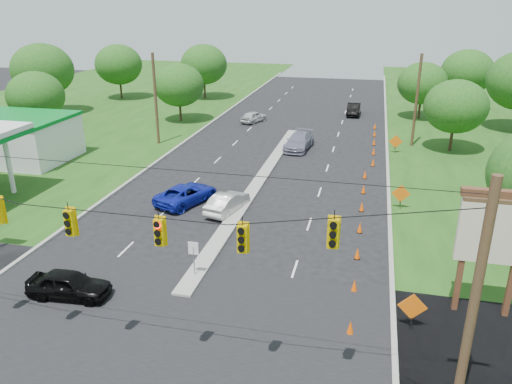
% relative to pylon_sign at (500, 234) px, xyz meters
% --- Properties ---
extents(ground, '(160.00, 160.00, 0.00)m').
position_rel_pylon_sign_xyz_m(ground, '(-14.31, -6.20, -4.00)').
color(ground, black).
rests_on(ground, ground).
extents(cross_street, '(160.00, 14.00, 0.02)m').
position_rel_pylon_sign_xyz_m(cross_street, '(-14.31, -6.20, -4.00)').
color(cross_street, black).
rests_on(cross_street, ground).
extents(curb_left, '(0.25, 110.00, 0.16)m').
position_rel_pylon_sign_xyz_m(curb_left, '(-24.41, 23.80, -4.00)').
color(curb_left, gray).
rests_on(curb_left, ground).
extents(curb_right, '(0.25, 110.00, 0.16)m').
position_rel_pylon_sign_xyz_m(curb_right, '(-4.21, 23.80, -4.00)').
color(curb_right, gray).
rests_on(curb_right, ground).
extents(median, '(1.00, 34.00, 0.18)m').
position_rel_pylon_sign_xyz_m(median, '(-14.31, 14.80, -4.00)').
color(median, gray).
rests_on(median, ground).
extents(median_sign, '(0.55, 0.06, 2.05)m').
position_rel_pylon_sign_xyz_m(median_sign, '(-14.31, -0.20, -2.54)').
color(median_sign, gray).
rests_on(median_sign, ground).
extents(signal_span, '(25.60, 0.32, 9.00)m').
position_rel_pylon_sign_xyz_m(signal_span, '(-14.37, -7.20, 0.97)').
color(signal_span, '#422D1C').
rests_on(signal_span, ground).
extents(utility_pole_far_left, '(0.28, 0.28, 9.00)m').
position_rel_pylon_sign_xyz_m(utility_pole_far_left, '(-26.81, 23.80, 0.50)').
color(utility_pole_far_left, '#422D1C').
rests_on(utility_pole_far_left, ground).
extents(utility_pole_far_right, '(0.28, 0.28, 9.00)m').
position_rel_pylon_sign_xyz_m(utility_pole_far_right, '(-1.81, 28.80, 0.50)').
color(utility_pole_far_right, '#422D1C').
rests_on(utility_pole_far_right, ground).
extents(pylon_sign, '(5.90, 2.30, 6.12)m').
position_rel_pylon_sign_xyz_m(pylon_sign, '(0.00, 0.00, 0.00)').
color(pylon_sign, '#59331E').
rests_on(pylon_sign, ground).
extents(cone_0, '(0.32, 0.32, 0.70)m').
position_rel_pylon_sign_xyz_m(cone_0, '(-6.08, -3.20, -3.65)').
color(cone_0, '#FE5405').
rests_on(cone_0, ground).
extents(cone_1, '(0.32, 0.32, 0.70)m').
position_rel_pylon_sign_xyz_m(cone_1, '(-6.08, 0.30, -3.65)').
color(cone_1, '#FE5405').
rests_on(cone_1, ground).
extents(cone_2, '(0.32, 0.32, 0.70)m').
position_rel_pylon_sign_xyz_m(cone_2, '(-6.08, 3.80, -3.65)').
color(cone_2, '#FE5405').
rests_on(cone_2, ground).
extents(cone_3, '(0.32, 0.32, 0.70)m').
position_rel_pylon_sign_xyz_m(cone_3, '(-6.08, 7.30, -3.65)').
color(cone_3, '#FE5405').
rests_on(cone_3, ground).
extents(cone_4, '(0.32, 0.32, 0.70)m').
position_rel_pylon_sign_xyz_m(cone_4, '(-6.08, 10.80, -3.65)').
color(cone_4, '#FE5405').
rests_on(cone_4, ground).
extents(cone_5, '(0.32, 0.32, 0.70)m').
position_rel_pylon_sign_xyz_m(cone_5, '(-6.08, 14.30, -3.65)').
color(cone_5, '#FE5405').
rests_on(cone_5, ground).
extents(cone_6, '(0.32, 0.32, 0.70)m').
position_rel_pylon_sign_xyz_m(cone_6, '(-6.08, 17.80, -3.65)').
color(cone_6, '#FE5405').
rests_on(cone_6, ground).
extents(cone_7, '(0.32, 0.32, 0.70)m').
position_rel_pylon_sign_xyz_m(cone_7, '(-5.48, 21.30, -3.65)').
color(cone_7, '#FE5405').
rests_on(cone_7, ground).
extents(cone_8, '(0.32, 0.32, 0.70)m').
position_rel_pylon_sign_xyz_m(cone_8, '(-5.48, 24.80, -3.65)').
color(cone_8, '#FE5405').
rests_on(cone_8, ground).
extents(cone_9, '(0.32, 0.32, 0.70)m').
position_rel_pylon_sign_xyz_m(cone_9, '(-5.48, 28.30, -3.65)').
color(cone_9, '#FE5405').
rests_on(cone_9, ground).
extents(cone_10, '(0.32, 0.32, 0.70)m').
position_rel_pylon_sign_xyz_m(cone_10, '(-5.48, 31.80, -3.65)').
color(cone_10, '#FE5405').
rests_on(cone_10, ground).
extents(cone_11, '(0.32, 0.32, 0.70)m').
position_rel_pylon_sign_xyz_m(cone_11, '(-5.48, 35.30, -3.65)').
color(cone_11, '#FE5405').
rests_on(cone_11, ground).
extents(work_sign_0, '(1.27, 0.58, 1.37)m').
position_rel_pylon_sign_xyz_m(work_sign_0, '(-3.51, -2.20, -2.91)').
color(work_sign_0, black).
rests_on(work_sign_0, ground).
extents(work_sign_1, '(1.27, 0.58, 1.37)m').
position_rel_pylon_sign_xyz_m(work_sign_1, '(-3.51, 11.80, -2.91)').
color(work_sign_1, black).
rests_on(work_sign_1, ground).
extents(work_sign_2, '(1.27, 0.58, 1.37)m').
position_rel_pylon_sign_xyz_m(work_sign_2, '(-3.51, 25.80, -2.91)').
color(work_sign_2, black).
rests_on(work_sign_2, ground).
extents(tree_2, '(5.88, 5.88, 6.86)m').
position_rel_pylon_sign_xyz_m(tree_2, '(-40.31, 23.80, 0.34)').
color(tree_2, black).
rests_on(tree_2, ground).
extents(tree_3, '(7.56, 7.56, 8.82)m').
position_rel_pylon_sign_xyz_m(tree_3, '(-46.31, 33.80, 1.58)').
color(tree_3, black).
rests_on(tree_3, ground).
extents(tree_4, '(6.72, 6.72, 7.84)m').
position_rel_pylon_sign_xyz_m(tree_4, '(-42.31, 45.80, 0.96)').
color(tree_4, black).
rests_on(tree_4, ground).
extents(tree_5, '(5.88, 5.88, 6.86)m').
position_rel_pylon_sign_xyz_m(tree_5, '(-28.31, 33.80, 0.34)').
color(tree_5, black).
rests_on(tree_5, ground).
extents(tree_6, '(6.72, 6.72, 7.84)m').
position_rel_pylon_sign_xyz_m(tree_6, '(-30.31, 48.80, 0.96)').
color(tree_6, black).
rests_on(tree_6, ground).
extents(tree_9, '(5.88, 5.88, 6.86)m').
position_rel_pylon_sign_xyz_m(tree_9, '(1.69, 27.80, 0.34)').
color(tree_9, black).
rests_on(tree_9, ground).
extents(tree_11, '(6.72, 6.72, 7.84)m').
position_rel_pylon_sign_xyz_m(tree_11, '(5.69, 48.80, 0.96)').
color(tree_11, black).
rests_on(tree_11, ground).
extents(tree_12, '(5.88, 5.88, 6.86)m').
position_rel_pylon_sign_xyz_m(tree_12, '(-0.31, 41.80, 0.34)').
color(tree_12, black).
rests_on(tree_12, ground).
extents(black_sedan, '(4.17, 1.94, 1.38)m').
position_rel_pylon_sign_xyz_m(black_sedan, '(-19.61, -3.37, -3.31)').
color(black_sedan, black).
rests_on(black_sedan, ground).
extents(white_sedan, '(2.33, 4.36, 1.37)m').
position_rel_pylon_sign_xyz_m(white_sedan, '(-15.09, 8.61, -3.32)').
color(white_sedan, '#BBB6B4').
rests_on(white_sedan, ground).
extents(blue_pickup, '(4.02, 5.54, 1.40)m').
position_rel_pylon_sign_xyz_m(blue_pickup, '(-18.39, 9.45, -3.30)').
color(blue_pickup, '#131FA5').
rests_on(blue_pickup, ground).
extents(silver_car_far, '(2.64, 5.52, 1.55)m').
position_rel_pylon_sign_xyz_m(silver_car_far, '(-12.66, 25.14, -3.22)').
color(silver_car_far, gray).
rests_on(silver_car_far, ground).
extents(silver_car_oncoming, '(2.86, 4.22, 1.33)m').
position_rel_pylon_sign_xyz_m(silver_car_oncoming, '(-19.66, 35.37, -3.33)').
color(silver_car_oncoming, silver).
rests_on(silver_car_oncoming, ground).
extents(dark_car_receding, '(1.60, 4.57, 1.50)m').
position_rel_pylon_sign_xyz_m(dark_car_receding, '(-8.24, 42.20, -3.25)').
color(dark_car_receding, black).
rests_on(dark_car_receding, ground).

